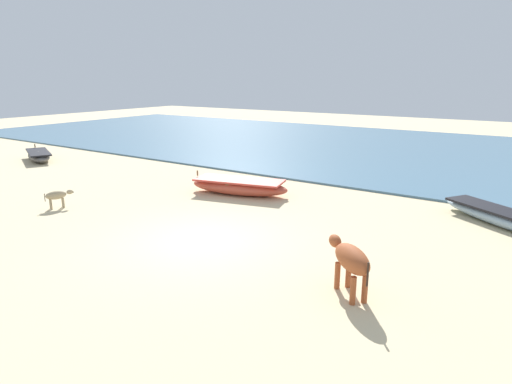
{
  "coord_description": "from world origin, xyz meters",
  "views": [
    {
      "loc": [
        7.12,
        -8.16,
        4.2
      ],
      "look_at": [
        -0.3,
        3.07,
        0.6
      ],
      "focal_mm": 30.27,
      "sensor_mm": 36.0,
      "label": 1
    }
  ],
  "objects": [
    {
      "name": "fishing_boat_1",
      "position": [
        -1.88,
        4.33,
        0.31
      ],
      "size": [
        3.87,
        2.0,
        0.77
      ],
      "rotation": [
        0.0,
        0.0,
        3.37
      ],
      "color": "#B74733",
      "rests_on": "ground"
    },
    {
      "name": "fishing_boat_0",
      "position": [
        6.78,
        5.6,
        0.25
      ],
      "size": [
        4.32,
        3.25,
        0.65
      ],
      "rotation": [
        0.0,
        0.0,
        5.71
      ],
      "color": "#8CA5B7",
      "rests_on": "ground"
    },
    {
      "name": "cow_adult_rust",
      "position": [
        4.36,
        -0.62,
        0.74
      ],
      "size": [
        1.37,
        1.25,
        1.03
      ],
      "rotation": [
        0.0,
        0.0,
        2.43
      ],
      "color": "#9E4C28",
      "rests_on": "ground"
    },
    {
      "name": "sea_water",
      "position": [
        0.0,
        17.35,
        0.04
      ],
      "size": [
        60.0,
        20.0,
        0.08
      ],
      "primitive_type": "cube",
      "color": "slate",
      "rests_on": "ground"
    },
    {
      "name": "fishing_boat_2",
      "position": [
        -14.45,
        4.04,
        0.26
      ],
      "size": [
        3.3,
        2.22,
        0.68
      ],
      "rotation": [
        0.0,
        0.0,
        2.71
      ],
      "color": "#5B5651",
      "rests_on": "ground"
    },
    {
      "name": "calf_near_dun",
      "position": [
        -5.87,
        -0.37,
        0.42
      ],
      "size": [
        0.51,
        0.87,
        0.58
      ],
      "rotation": [
        0.0,
        0.0,
        1.17
      ],
      "color": "tan",
      "rests_on": "ground"
    },
    {
      "name": "ground",
      "position": [
        0.0,
        0.0,
        0.0
      ],
      "size": [
        80.0,
        80.0,
        0.0
      ],
      "primitive_type": "plane",
      "color": "beige"
    }
  ]
}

